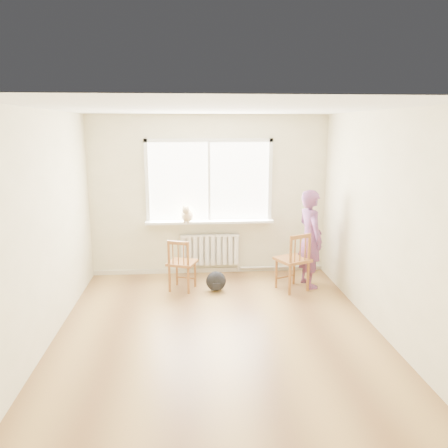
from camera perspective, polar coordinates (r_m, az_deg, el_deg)
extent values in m
plane|color=#A87E45|center=(5.65, -0.75, -13.66)|extent=(4.50, 4.50, 0.00)
plane|color=white|center=(5.07, -0.84, 14.86)|extent=(4.50, 4.50, 0.00)
cube|color=beige|center=(7.40, -1.95, 3.67)|extent=(4.00, 0.01, 2.70)
cube|color=white|center=(7.35, -1.96, 5.57)|extent=(2.00, 0.02, 1.30)
cube|color=white|center=(7.28, -1.99, 10.87)|extent=(2.12, 0.05, 0.06)
cube|color=white|center=(7.35, -10.03, 5.39)|extent=(0.06, 0.05, 1.42)
cube|color=white|center=(7.45, 6.03, 5.60)|extent=(0.06, 0.05, 1.42)
cube|color=white|center=(7.33, -1.95, 5.55)|extent=(0.04, 0.05, 1.30)
cube|color=white|center=(7.37, -1.89, 0.31)|extent=(2.15, 0.22, 0.04)
cube|color=white|center=(7.55, -1.88, -3.34)|extent=(1.00, 0.02, 0.55)
cube|color=white|center=(7.51, -1.86, -3.44)|extent=(1.00, 0.10, 0.51)
cube|color=white|center=(7.44, -1.88, -1.52)|extent=(1.00, 0.12, 0.03)
cylinder|color=silver|center=(7.80, 7.39, -5.57)|extent=(1.40, 0.04, 0.04)
cube|color=beige|center=(7.70, -1.87, -6.02)|extent=(4.00, 0.03, 0.08)
cube|color=olive|center=(6.83, -5.49, -5.05)|extent=(0.51, 0.50, 0.04)
cylinder|color=olive|center=(6.98, -3.80, -6.49)|extent=(0.03, 0.03, 0.44)
cylinder|color=olive|center=(7.09, -6.18, -6.25)|extent=(0.03, 0.03, 0.44)
cylinder|color=olive|center=(6.71, -4.67, -7.32)|extent=(0.03, 0.03, 0.44)
cylinder|color=olive|center=(6.82, -7.14, -7.05)|extent=(0.03, 0.03, 0.44)
cylinder|color=olive|center=(6.65, -4.70, -5.75)|extent=(0.04, 0.04, 0.82)
cylinder|color=olive|center=(6.75, -7.18, -5.51)|extent=(0.04, 0.04, 0.82)
cube|color=olive|center=(6.59, -6.03, -2.47)|extent=(0.32, 0.15, 0.05)
cylinder|color=olive|center=(6.61, -5.29, -3.98)|extent=(0.02, 0.02, 0.33)
cylinder|color=olive|center=(6.64, -5.99, -3.92)|extent=(0.02, 0.02, 0.33)
cylinder|color=olive|center=(6.67, -6.69, -3.86)|extent=(0.02, 0.02, 0.33)
cube|color=olive|center=(6.86, 8.94, -4.59)|extent=(0.60, 0.58, 0.04)
cylinder|color=olive|center=(7.17, 9.13, -5.90)|extent=(0.04, 0.04, 0.49)
cylinder|color=olive|center=(6.97, 6.85, -6.37)|extent=(0.04, 0.04, 0.49)
cylinder|color=olive|center=(6.91, 10.91, -6.67)|extent=(0.04, 0.04, 0.49)
cylinder|color=olive|center=(6.70, 8.59, -7.19)|extent=(0.04, 0.04, 0.49)
cylinder|color=olive|center=(6.84, 10.98, -4.95)|extent=(0.04, 0.04, 0.93)
cylinder|color=olive|center=(6.63, 8.65, -5.42)|extent=(0.04, 0.04, 0.93)
cube|color=olive|center=(6.62, 9.98, -1.64)|extent=(0.36, 0.19, 0.06)
cylinder|color=olive|center=(6.73, 10.57, -3.15)|extent=(0.02, 0.02, 0.37)
cylinder|color=olive|center=(6.67, 9.91, -3.27)|extent=(0.02, 0.02, 0.37)
cylinder|color=olive|center=(6.61, 9.25, -3.39)|extent=(0.02, 0.02, 0.37)
imported|color=#C84256|center=(7.00, 11.18, -1.89)|extent=(0.48, 0.63, 1.55)
ellipsoid|color=#CEB38C|center=(7.27, -4.82, 1.15)|extent=(0.24, 0.33, 0.22)
sphere|color=#CEB38C|center=(7.11, -5.01, 1.80)|extent=(0.12, 0.12, 0.12)
cone|color=#CEB38C|center=(7.10, -5.29, 2.29)|extent=(0.04, 0.04, 0.05)
cone|color=#CEB38C|center=(7.09, -4.75, 2.28)|extent=(0.04, 0.04, 0.05)
cylinder|color=#CEB38C|center=(7.43, -4.62, 0.89)|extent=(0.06, 0.20, 0.03)
cylinder|color=#CEB38C|center=(7.18, -5.21, 0.55)|extent=(0.03, 0.03, 0.11)
cylinder|color=#CEB38C|center=(7.17, -4.68, 0.54)|extent=(0.03, 0.03, 0.11)
ellipsoid|color=black|center=(6.83, -1.05, -7.47)|extent=(0.35, 0.29, 0.31)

